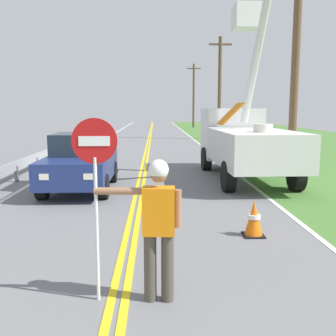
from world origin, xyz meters
TOP-DOWN VIEW (x-y plane):
  - centerline_yellow_left at (-0.09, 20.00)m, footprint 0.11×110.00m
  - centerline_yellow_right at (0.09, 20.00)m, footprint 0.11×110.00m
  - edge_line_right at (3.60, 20.00)m, footprint 0.12×110.00m
  - edge_line_left at (-3.60, 20.00)m, footprint 0.12×110.00m
  - flagger_worker at (0.51, 4.61)m, footprint 1.09×0.26m
  - stop_sign_paddle at (-0.25, 4.66)m, footprint 0.56×0.04m
  - utility_bucket_truck at (3.61, 13.89)m, footprint 2.67×6.86m
  - oncoming_sedan_nearest at (-1.77, 11.83)m, footprint 1.94×4.12m
  - utility_pole_near at (5.36, 13.82)m, footprint 1.80×0.28m
  - utility_pole_mid at (5.65, 31.97)m, footprint 1.80×0.28m
  - utility_pole_far at (5.61, 53.10)m, footprint 1.80×0.28m
  - traffic_cone_lead at (2.38, 7.18)m, footprint 0.40×0.40m
  - guardrail_left_shoulder at (-4.20, 16.61)m, footprint 0.10×32.00m

SIDE VIEW (x-z plane):
  - centerline_yellow_left at x=-0.09m, z-range 0.00..0.01m
  - centerline_yellow_right at x=0.09m, z-range 0.00..0.01m
  - edge_line_right at x=3.60m, z-range 0.00..0.01m
  - edge_line_left at x=-3.60m, z-range 0.00..0.01m
  - traffic_cone_lead at x=2.38m, z-range -0.01..0.69m
  - guardrail_left_shoulder at x=-4.20m, z-range 0.16..0.87m
  - oncoming_sedan_nearest at x=-1.77m, z-range -0.02..1.68m
  - flagger_worker at x=0.51m, z-range 0.13..1.96m
  - utility_bucket_truck at x=3.61m, z-range -1.54..4.39m
  - stop_sign_paddle at x=-0.25m, z-range 0.54..2.87m
  - utility_pole_mid at x=5.65m, z-range 0.18..8.25m
  - utility_pole_far at x=5.61m, z-range 0.18..8.48m
  - utility_pole_near at x=5.36m, z-range 0.18..8.72m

